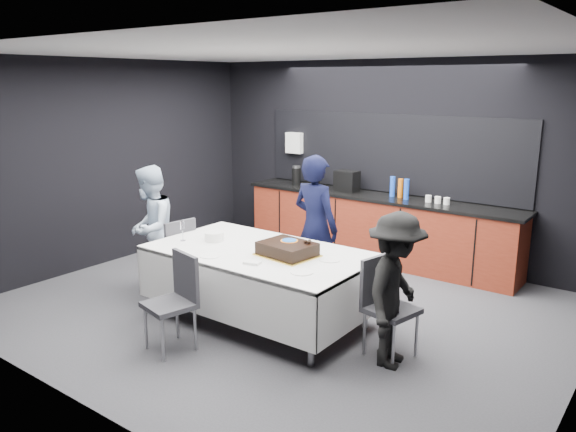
# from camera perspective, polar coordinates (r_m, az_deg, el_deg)

# --- Properties ---
(ground) EXTENTS (6.00, 6.00, 0.00)m
(ground) POSITION_cam_1_polar(r_m,az_deg,el_deg) (6.43, -0.54, -9.30)
(ground) COLOR #3E3E43
(ground) RESTS_ON ground
(room_shell) EXTENTS (6.04, 5.04, 2.82)m
(room_shell) POSITION_cam_1_polar(r_m,az_deg,el_deg) (5.96, -0.58, 7.39)
(room_shell) COLOR white
(room_shell) RESTS_ON ground
(kitchenette) EXTENTS (4.10, 0.64, 2.05)m
(kitchenette) POSITION_cam_1_polar(r_m,az_deg,el_deg) (8.06, 8.92, -0.65)
(kitchenette) COLOR maroon
(kitchenette) RESTS_ON ground
(party_table) EXTENTS (2.32, 1.32, 0.78)m
(party_table) POSITION_cam_1_polar(r_m,az_deg,el_deg) (5.91, -2.90, -4.77)
(party_table) COLOR #99999E
(party_table) RESTS_ON ground
(cake_assembly) EXTENTS (0.61, 0.52, 0.17)m
(cake_assembly) POSITION_cam_1_polar(r_m,az_deg,el_deg) (5.66, -0.06, -3.38)
(cake_assembly) COLOR gold
(cake_assembly) RESTS_ON party_table
(plate_stack) EXTENTS (0.21, 0.21, 0.10)m
(plate_stack) POSITION_cam_1_polar(r_m,az_deg,el_deg) (6.24, -7.51, -2.06)
(plate_stack) COLOR white
(plate_stack) RESTS_ON party_table
(loose_plate_near) EXTENTS (0.22, 0.22, 0.01)m
(loose_plate_near) POSITION_cam_1_polar(r_m,az_deg,el_deg) (5.73, -7.91, -4.00)
(loose_plate_near) COLOR white
(loose_plate_near) RESTS_ON party_table
(loose_plate_right_a) EXTENTS (0.21, 0.21, 0.01)m
(loose_plate_right_a) POSITION_cam_1_polar(r_m,az_deg,el_deg) (5.56, 4.27, -4.44)
(loose_plate_right_a) COLOR white
(loose_plate_right_a) RESTS_ON party_table
(loose_plate_right_b) EXTENTS (0.22, 0.22, 0.01)m
(loose_plate_right_b) POSITION_cam_1_polar(r_m,az_deg,el_deg) (5.20, 1.42, -5.71)
(loose_plate_right_b) COLOR white
(loose_plate_right_b) RESTS_ON party_table
(loose_plate_far) EXTENTS (0.19, 0.19, 0.01)m
(loose_plate_far) POSITION_cam_1_polar(r_m,az_deg,el_deg) (6.23, 0.31, -2.41)
(loose_plate_far) COLOR white
(loose_plate_far) RESTS_ON party_table
(fork_pile) EXTENTS (0.18, 0.14, 0.03)m
(fork_pile) POSITION_cam_1_polar(r_m,az_deg,el_deg) (5.44, -3.65, -4.75)
(fork_pile) COLOR white
(fork_pile) RESTS_ON party_table
(champagne_flute) EXTENTS (0.06, 0.06, 0.22)m
(champagne_flute) POSITION_cam_1_polar(r_m,az_deg,el_deg) (6.28, -10.68, -1.08)
(champagne_flute) COLOR white
(champagne_flute) RESTS_ON party_table
(chair_left) EXTENTS (0.47, 0.47, 0.92)m
(chair_left) POSITION_cam_1_polar(r_m,az_deg,el_deg) (6.79, -11.32, -3.52)
(chair_left) COLOR #313136
(chair_left) RESTS_ON ground
(chair_right) EXTENTS (0.50, 0.50, 0.92)m
(chair_right) POSITION_cam_1_polar(r_m,az_deg,el_deg) (5.32, 9.82, -8.31)
(chair_right) COLOR #313136
(chair_right) RESTS_ON ground
(chair_near) EXTENTS (0.50, 0.50, 0.92)m
(chair_near) POSITION_cam_1_polar(r_m,az_deg,el_deg) (5.45, -11.28, -7.84)
(chair_near) COLOR #313136
(chair_near) RESTS_ON ground
(person_center) EXTENTS (0.66, 0.48, 1.69)m
(person_center) POSITION_cam_1_polar(r_m,az_deg,el_deg) (6.52, 2.80, -1.13)
(person_center) COLOR black
(person_center) RESTS_ON ground
(person_left) EXTENTS (0.87, 0.93, 1.52)m
(person_left) POSITION_cam_1_polar(r_m,az_deg,el_deg) (6.99, -13.77, -1.22)
(person_left) COLOR silver
(person_left) RESTS_ON ground
(person_right) EXTENTS (0.67, 0.98, 1.41)m
(person_right) POSITION_cam_1_polar(r_m,az_deg,el_deg) (5.07, 10.84, -7.44)
(person_right) COLOR black
(person_right) RESTS_ON ground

